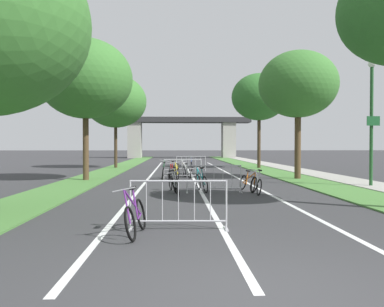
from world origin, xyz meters
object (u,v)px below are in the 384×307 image
object	(u,v)px
lamppost_with_sign	(372,112)
bicycle_teal_9	(201,182)
bicycle_black_4	(173,183)
bicycle_purple_5	(135,217)
tree_right_oak_mid	(298,85)
crowd_barrier_third	(183,169)
crowd_barrier_fourth	(191,164)
tree_right_maple_mid	(259,97)
bicycle_orange_1	(248,183)
tree_left_pine_near	(116,102)
tree_left_pine_far	(85,79)
bicycle_red_3	(171,172)
bicycle_silver_0	(175,185)
bicycle_blue_8	(192,165)
bicycle_yellow_7	(176,173)
bicycle_white_2	(186,171)
crowd_barrier_nearest	(178,205)
crowd_barrier_second	(214,179)
bicycle_silver_10	(256,184)
bicycle_green_6	(163,172)

from	to	relation	value
lamppost_with_sign	bicycle_teal_9	bearing A→B (deg)	-170.74
bicycle_black_4	bicycle_purple_5	distance (m)	7.15
tree_right_oak_mid	bicycle_black_4	xyz separation A→B (m)	(-6.56, -5.23, -4.64)
crowd_barrier_third	bicycle_purple_5	bearing A→B (deg)	-95.21
lamppost_with_sign	crowd_barrier_fourth	world-z (taller)	lamppost_with_sign
tree_right_maple_mid	bicycle_orange_1	xyz separation A→B (m)	(-3.74, -15.05, -5.26)
tree_left_pine_near	tree_right_oak_mid	world-z (taller)	tree_left_pine_near
tree_left_pine_far	lamppost_with_sign	distance (m)	13.56
bicycle_red_3	bicycle_black_4	distance (m)	6.30
bicycle_teal_9	bicycle_orange_1	bearing A→B (deg)	-13.09
tree_left_pine_far	bicycle_silver_0	world-z (taller)	tree_left_pine_far
crowd_barrier_third	bicycle_blue_8	world-z (taller)	crowd_barrier_third
tree_left_pine_far	bicycle_silver_0	distance (m)	8.75
crowd_barrier_third	bicycle_yellow_7	xyz separation A→B (m)	(-0.35, -0.46, -0.16)
crowd_barrier_fourth	bicycle_white_2	distance (m)	5.81
bicycle_silver_0	bicycle_yellow_7	bearing A→B (deg)	-97.43
bicycle_yellow_7	bicycle_white_2	bearing A→B (deg)	48.87
bicycle_orange_1	bicycle_teal_9	bearing A→B (deg)	-12.86
crowd_barrier_nearest	crowd_barrier_second	world-z (taller)	same
bicycle_silver_10	bicycle_orange_1	bearing A→B (deg)	99.58
tree_right_oak_mid	bicycle_white_2	xyz separation A→B (m)	(-5.86, 1.17, -4.64)
crowd_barrier_nearest	bicycle_green_6	bearing A→B (deg)	93.36
crowd_barrier_second	bicycle_yellow_7	size ratio (longest dim) A/B	1.28
crowd_barrier_nearest	bicycle_silver_0	distance (m)	5.81
bicycle_black_4	crowd_barrier_second	bearing A→B (deg)	-23.80
tree_right_maple_mid	lamppost_with_sign	bearing A→B (deg)	-82.55
bicycle_green_6	bicycle_teal_9	world-z (taller)	bicycle_green_6
tree_right_maple_mid	bicycle_purple_5	world-z (taller)	tree_right_maple_mid
lamppost_with_sign	bicycle_blue_8	size ratio (longest dim) A/B	3.20
bicycle_red_3	crowd_barrier_second	bearing A→B (deg)	112.49
tree_right_oak_mid	crowd_barrier_second	xyz separation A→B (m)	(-5.01, -5.59, -4.49)
lamppost_with_sign	crowd_barrier_nearest	xyz separation A→B (m)	(-8.33, -7.95, -2.70)
lamppost_with_sign	bicycle_white_2	xyz separation A→B (m)	(-7.78, 5.08, -2.86)
tree_right_oak_mid	crowd_barrier_second	distance (m)	8.75
bicycle_red_3	bicycle_silver_10	xyz separation A→B (m)	(3.20, -7.06, -0.00)
tree_right_oak_mid	lamppost_with_sign	world-z (taller)	tree_right_oak_mid
bicycle_green_6	crowd_barrier_third	bearing A→B (deg)	16.44
bicycle_orange_1	bicycle_silver_10	world-z (taller)	bicycle_silver_10
bicycle_silver_10	bicycle_yellow_7	bearing A→B (deg)	115.57
lamppost_with_sign	bicycle_teal_9	distance (m)	8.00
crowd_barrier_third	bicycle_teal_9	xyz separation A→B (m)	(0.62, -5.80, -0.15)
bicycle_red_3	bicycle_silver_10	world-z (taller)	bicycle_red_3
bicycle_silver_0	bicycle_yellow_7	size ratio (longest dim) A/B	0.97
bicycle_black_4	bicycle_green_6	xyz separation A→B (m)	(-0.56, 5.56, 0.03)
bicycle_white_2	tree_right_maple_mid	bearing A→B (deg)	42.40
bicycle_yellow_7	tree_right_maple_mid	bearing A→B (deg)	45.69
crowd_barrier_third	crowd_barrier_fourth	xyz separation A→B (m)	(0.71, 6.28, 0.00)
bicycle_silver_0	bicycle_black_4	bearing A→B (deg)	-90.61
bicycle_blue_8	tree_right_oak_mid	bearing A→B (deg)	-51.26
tree_left_pine_far	bicycle_orange_1	distance (m)	10.06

